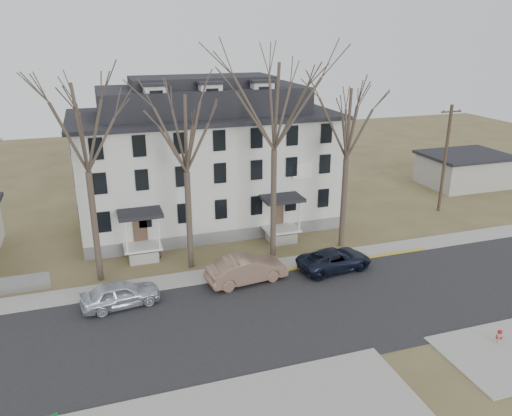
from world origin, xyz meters
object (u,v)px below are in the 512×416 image
object	(u,v)px
car_tan	(246,270)
bicycle_left	(149,253)
tree_mid_left	(185,128)
car_silver	(121,295)
car_navy	(335,260)
tree_far_left	(82,122)
utility_pole_far	(445,158)
boarding_house	(205,160)
tree_mid_right	(349,119)
tree_center	(275,100)
fire_hydrant	(499,337)

from	to	relation	value
car_tan	bicycle_left	size ratio (longest dim) A/B	2.83
tree_mid_left	car_silver	xyz separation A→B (m)	(-4.95, -3.90, -8.83)
car_tan	car_navy	size ratio (longest dim) A/B	1.02
tree_far_left	utility_pole_far	distance (m)	30.29
car_silver	bicycle_left	size ratio (longest dim) A/B	2.45
boarding_house	bicycle_left	bearing A→B (deg)	-132.94
tree_mid_right	tree_center	bearing A→B (deg)	180.00
tree_center	tree_far_left	bearing A→B (deg)	180.00
tree_center	car_tan	bearing A→B (deg)	-132.39
car_tan	fire_hydrant	bearing A→B (deg)	-142.62
car_navy	fire_hydrant	xyz separation A→B (m)	(4.24, -10.40, -0.29)
tree_center	bicycle_left	distance (m)	13.82
boarding_house	car_silver	bearing A→B (deg)	-123.40
fire_hydrant	bicycle_left	bearing A→B (deg)	134.96
car_navy	bicycle_left	size ratio (longest dim) A/B	2.77
utility_pole_far	car_tan	size ratio (longest dim) A/B	1.81
car_silver	car_navy	bearing A→B (deg)	-96.06
car_navy	tree_mid_left	bearing A→B (deg)	63.24
car_tan	car_navy	xyz separation A→B (m)	(6.20, -0.19, -0.15)
tree_far_left	utility_pole_far	bearing A→B (deg)	8.10
tree_far_left	tree_mid_left	xyz separation A→B (m)	(6.00, 0.00, -0.74)
car_navy	tree_mid_right	bearing A→B (deg)	-39.45
fire_hydrant	car_silver	bearing A→B (deg)	151.39
bicycle_left	tree_mid_left	bearing A→B (deg)	-103.43
fire_hydrant	tree_center	bearing A→B (deg)	118.03
tree_mid_left	tree_mid_right	xyz separation A→B (m)	(11.50, 0.00, 0.00)
boarding_house	car_navy	size ratio (longest dim) A/B	4.05
utility_pole_far	tree_mid_left	bearing A→B (deg)	-169.87
tree_mid_right	bicycle_left	size ratio (longest dim) A/B	6.88
boarding_house	bicycle_left	size ratio (longest dim) A/B	11.23
utility_pole_far	car_silver	distance (m)	29.86
tree_mid_right	utility_pole_far	distance (m)	13.55
car_silver	car_tan	xyz separation A→B (m)	(7.92, 0.57, 0.09)
bicycle_left	fire_hydrant	xyz separation A→B (m)	(16.01, -16.03, -0.07)
boarding_house	fire_hydrant	size ratio (longest dim) A/B	24.98
tree_far_left	bicycle_left	distance (m)	10.64
tree_far_left	car_navy	world-z (taller)	tree_far_left
car_tan	fire_hydrant	distance (m)	14.87
tree_mid_right	boarding_house	bearing A→B (deg)	136.19
car_tan	car_silver	bearing A→B (deg)	86.94
tree_far_left	car_silver	size ratio (longest dim) A/B	3.02
utility_pole_far	car_navy	world-z (taller)	utility_pole_far
car_tan	bicycle_left	distance (m)	7.81
tree_center	utility_pole_far	bearing A→B (deg)	13.50
fire_hydrant	tree_mid_left	bearing A→B (deg)	133.95
tree_center	utility_pole_far	xyz separation A→B (m)	(17.50, 4.20, -6.18)
tree_mid_right	car_tan	distance (m)	12.66
utility_pole_far	car_silver	size ratio (longest dim) A/B	2.09
tree_far_left	utility_pole_far	size ratio (longest dim) A/B	1.44
tree_mid_left	car_navy	size ratio (longest dim) A/B	2.48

